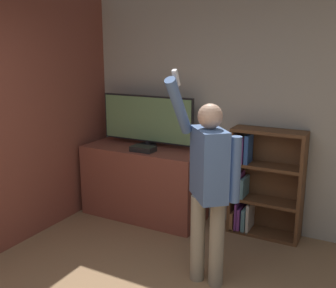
% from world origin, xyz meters
% --- Properties ---
extents(wall_back, '(6.00, 0.06, 2.70)m').
position_xyz_m(wall_back, '(0.00, 2.79, 1.35)').
color(wall_back, '#B2AD9E').
rests_on(wall_back, ground_plane).
extents(wall_side_brick, '(0.06, 4.36, 2.70)m').
position_xyz_m(wall_side_brick, '(-2.03, 1.38, 1.35)').
color(wall_side_brick, brown).
rests_on(wall_side_brick, ground_plane).
extents(tv_ledge, '(1.48, 0.63, 0.88)m').
position_xyz_m(tv_ledge, '(-1.19, 2.42, 0.44)').
color(tv_ledge, brown).
rests_on(tv_ledge, ground_plane).
extents(television, '(1.22, 0.22, 0.62)m').
position_xyz_m(television, '(-1.19, 2.51, 1.20)').
color(television, black).
rests_on(television, tv_ledge).
extents(game_console, '(0.28, 0.17, 0.06)m').
position_xyz_m(game_console, '(-1.11, 2.27, 0.91)').
color(game_console, black).
rests_on(game_console, tv_ledge).
extents(bookshelf, '(0.79, 0.28, 1.21)m').
position_xyz_m(bookshelf, '(0.19, 2.61, 0.58)').
color(bookshelf, brown).
rests_on(bookshelf, ground_plane).
extents(person, '(0.55, 0.53, 1.89)m').
position_xyz_m(person, '(0.05, 1.44, 0.97)').
color(person, gray).
rests_on(person, ground_plane).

